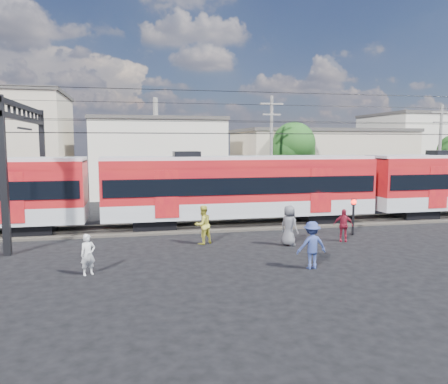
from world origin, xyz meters
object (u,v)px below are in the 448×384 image
(commuter_train, at_px, (244,186))
(pedestrian_a, at_px, (88,255))
(crossing_signal, at_px, (353,210))
(pedestrian_c, at_px, (312,245))

(commuter_train, bearing_deg, pedestrian_a, -134.94)
(commuter_train, height_order, crossing_signal, commuter_train)
(commuter_train, xyz_separation_m, crossing_signal, (5.10, -3.79, -1.03))
(pedestrian_c, xyz_separation_m, crossing_signal, (4.79, 5.48, 0.43))
(commuter_train, distance_m, pedestrian_c, 9.39)
(pedestrian_c, bearing_deg, crossing_signal, -133.50)
(pedestrian_a, distance_m, crossing_signal, 14.08)
(commuter_train, distance_m, crossing_signal, 6.44)
(pedestrian_c, bearing_deg, commuter_train, -90.42)
(crossing_signal, bearing_deg, pedestrian_a, -161.49)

